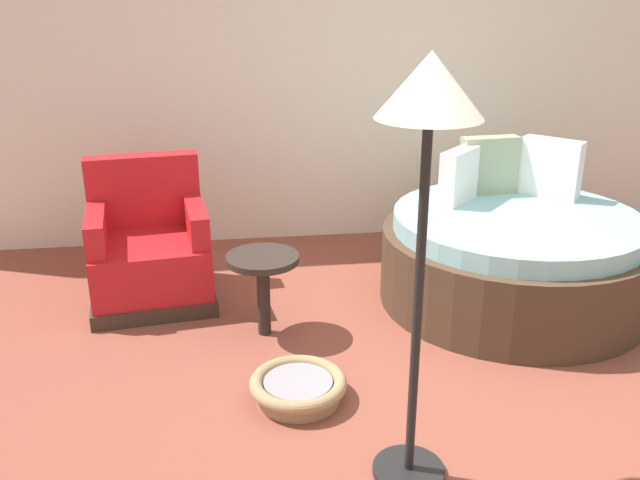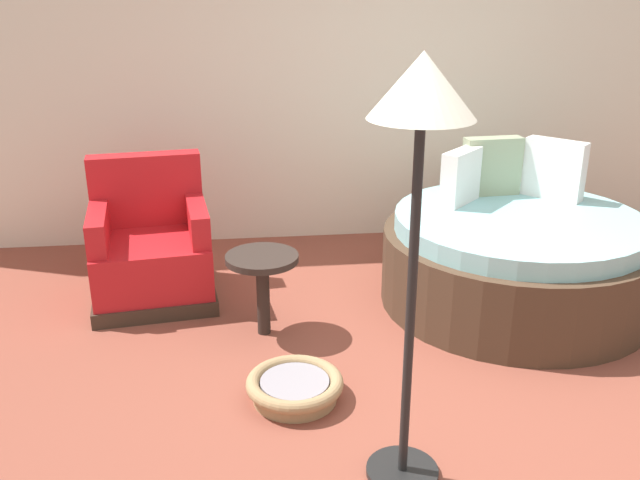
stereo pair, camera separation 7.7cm
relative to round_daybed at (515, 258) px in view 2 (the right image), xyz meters
The scene contains 7 objects.
ground_plane 1.35m from the round_daybed, 126.62° to the right, with size 8.00×8.00×0.02m, color brown.
back_wall 2.04m from the round_daybed, 117.73° to the left, with size 8.00×0.12×2.95m, color silver.
round_daybed is the anchor object (origin of this frame).
red_armchair 2.46m from the round_daybed, behind, with size 0.90×0.90×0.94m.
pet_basket 1.87m from the round_daybed, 147.29° to the right, with size 0.51×0.51×0.13m.
side_table 1.72m from the round_daybed, behind, with size 0.44×0.44×0.52m.
floor_lamp 2.33m from the round_daybed, 124.71° to the right, with size 0.40×0.40×1.82m.
Camera 2 is at (-1.00, -2.98, 2.04)m, focal length 38.16 mm.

